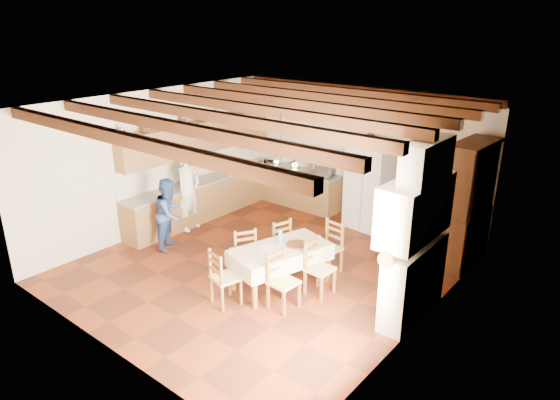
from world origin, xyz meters
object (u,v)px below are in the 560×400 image
object	(u,v)px
microwave	(322,169)
chair_end_near	(225,277)
chair_right_near	(284,281)
dining_table	(280,252)
hutch	(467,204)
person_woman_blue	(170,214)
person_man	(189,190)
chair_left_near	(243,251)
refrigerator	(371,187)
person_woman_red	(405,241)
chair_right_far	(320,268)
chair_end_far	(328,247)
chair_left_far	(277,241)

from	to	relation	value
microwave	chair_end_near	bearing A→B (deg)	-90.65
chair_right_near	chair_end_near	xyz separation A→B (m)	(-0.82, -0.47, 0.00)
dining_table	chair_end_near	bearing A→B (deg)	-108.68
hutch	person_woman_blue	world-z (taller)	hutch
person_woman_blue	hutch	bearing A→B (deg)	-81.56
person_man	chair_left_near	bearing A→B (deg)	-119.96
refrigerator	person_woman_red	xyz separation A→B (m)	(1.77, -2.02, -0.03)
hutch	person_man	xyz separation A→B (m)	(-5.18, -2.14, -0.29)
chair_left_near	chair_right_near	bearing A→B (deg)	103.29
chair_right_far	microwave	distance (m)	3.84
refrigerator	chair_end_far	world-z (taller)	refrigerator
person_man	person_woman_blue	world-z (taller)	person_man
hutch	person_woman_blue	distance (m)	5.64
chair_left_far	microwave	bearing A→B (deg)	-145.37
hutch	person_woman_blue	xyz separation A→B (m)	(-4.75, -3.02, -0.44)
dining_table	chair_left_near	xyz separation A→B (m)	(-0.76, -0.12, -0.17)
hutch	chair_left_far	bearing A→B (deg)	-135.84
chair_end_near	microwave	distance (m)	4.51
chair_end_far	chair_left_near	bearing A→B (deg)	-129.46
chair_right_near	microwave	distance (m)	4.36
refrigerator	person_woman_blue	bearing A→B (deg)	-120.28
person_man	person_woman_blue	distance (m)	0.99
chair_left_far	person_man	bearing A→B (deg)	-76.81
refrigerator	microwave	xyz separation A→B (m)	(-1.35, 0.08, 0.13)
dining_table	chair_left_near	bearing A→B (deg)	-170.82
dining_table	chair_right_far	world-z (taller)	chair_right_far
dining_table	chair_left_near	distance (m)	0.78
dining_table	chair_right_near	xyz separation A→B (m)	(0.48, -0.51, -0.17)
hutch	chair_right_near	distance (m)	3.77
chair_right_far	microwave	size ratio (longest dim) A/B	1.72
dining_table	person_woman_red	distance (m)	2.08
chair_left_near	chair_left_far	distance (m)	0.71
chair_right_near	chair_left_near	bearing A→B (deg)	76.36
chair_left_near	chair_right_near	size ratio (longest dim) A/B	1.00
chair_end_near	microwave	size ratio (longest dim) A/B	1.72
chair_left_far	refrigerator	bearing A→B (deg)	-172.64
hutch	chair_left_near	distance (m)	4.15
dining_table	chair_left_far	distance (m)	0.79
hutch	person_man	size ratio (longest dim) A/B	1.32
chair_end_far	microwave	world-z (taller)	microwave
refrigerator	person_man	xyz separation A→B (m)	(-2.98, -2.56, -0.04)
chair_right_far	person_woman_blue	distance (m)	3.37
chair_end_near	chair_left_near	bearing A→B (deg)	-48.55
chair_left_far	person_woman_red	xyz separation A→B (m)	(2.19, 0.68, 0.42)
chair_left_near	microwave	bearing A→B (deg)	-137.58
chair_end_far	person_woman_red	xyz separation A→B (m)	(1.32, 0.29, 0.42)
person_woman_blue	microwave	size ratio (longest dim) A/B	2.60
chair_left_far	microwave	xyz separation A→B (m)	(-0.93, 2.78, 0.57)
chair_end_near	person_woman_red	size ratio (longest dim) A/B	0.54
refrigerator	chair_end_far	size ratio (longest dim) A/B	1.93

